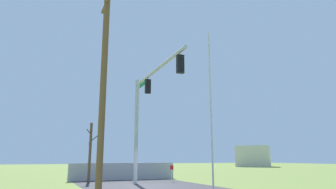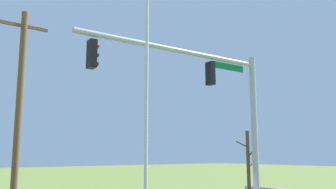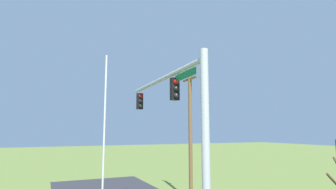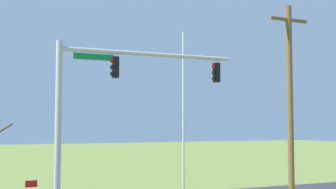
# 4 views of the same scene
# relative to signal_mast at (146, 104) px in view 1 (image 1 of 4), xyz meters

# --- Properties ---
(ground_plane) EXTENTS (160.00, 160.00, 0.00)m
(ground_plane) POSITION_rel_signal_mast_xyz_m (0.03, -0.21, -5.29)
(ground_plane) COLOR olive
(sidewalk_corner) EXTENTS (6.00, 6.00, 0.01)m
(sidewalk_corner) POSITION_rel_signal_mast_xyz_m (3.21, -0.07, -5.29)
(sidewalk_corner) COLOR #B7B5AD
(sidewalk_corner) RESTS_ON ground_plane
(retaining_fence) EXTENTS (0.20, 8.90, 1.37)m
(retaining_fence) POSITION_rel_signal_mast_xyz_m (6.20, -0.39, -4.61)
(retaining_fence) COLOR #A8A8AD
(retaining_fence) RESTS_ON ground_plane
(signal_mast) EXTENTS (8.50, 0.56, 7.50)m
(signal_mast) POSITION_rel_signal_mast_xyz_m (0.00, 0.00, 0.00)
(signal_mast) COLOR #B2B5BA
(signal_mast) RESTS_ON ground_plane
(flagpole) EXTENTS (0.10, 0.10, 8.85)m
(flagpole) POSITION_rel_signal_mast_xyz_m (-4.76, -2.04, -0.87)
(flagpole) COLOR silver
(flagpole) RESTS_ON ground_plane
(utility_pole) EXTENTS (1.90, 0.26, 8.94)m
(utility_pole) POSITION_rel_signal_mast_xyz_m (-6.62, 4.26, -0.66)
(utility_pole) COLOR brown
(utility_pole) RESTS_ON ground_plane
(bare_tree) EXTENTS (1.27, 1.02, 4.43)m
(bare_tree) POSITION_rel_signal_mast_xyz_m (4.91, 2.69, -3.02)
(bare_tree) COLOR brown
(bare_tree) RESTS_ON ground_plane
(open_sign) EXTENTS (0.56, 0.04, 1.22)m
(open_sign) POSITION_rel_signal_mast_xyz_m (2.81, -3.17, -4.39)
(open_sign) COLOR silver
(open_sign) RESTS_ON ground_plane
(distant_building) EXTENTS (9.34, 9.34, 4.36)m
(distant_building) POSITION_rel_signal_mast_xyz_m (33.56, -36.71, -3.11)
(distant_building) COLOR beige
(distant_building) RESTS_ON ground_plane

